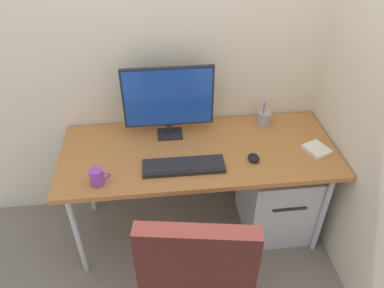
{
  "coord_description": "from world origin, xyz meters",
  "views": [
    {
      "loc": [
        -0.24,
        -1.77,
        2.12
      ],
      "look_at": [
        -0.05,
        -0.07,
        0.82
      ],
      "focal_mm": 34.76,
      "sensor_mm": 36.0,
      "label": 1
    }
  ],
  "objects_px": {
    "mouse": "(254,158)",
    "notebook": "(317,150)",
    "coffee_mug": "(97,177)",
    "office_chair": "(197,277)",
    "pen_holder": "(264,118)",
    "filing_cabinet": "(276,194)",
    "keyboard": "(184,166)",
    "monitor": "(168,99)"
  },
  "relations": [
    {
      "from": "filing_cabinet",
      "to": "coffee_mug",
      "type": "distance_m",
      "value": 1.25
    },
    {
      "from": "pen_holder",
      "to": "office_chair",
      "type": "bearing_deg",
      "value": -119.24
    },
    {
      "from": "filing_cabinet",
      "to": "monitor",
      "type": "relative_size",
      "value": 1.03
    },
    {
      "from": "mouse",
      "to": "notebook",
      "type": "bearing_deg",
      "value": 0.85
    },
    {
      "from": "mouse",
      "to": "pen_holder",
      "type": "bearing_deg",
      "value": 61.84
    },
    {
      "from": "mouse",
      "to": "coffee_mug",
      "type": "xyz_separation_m",
      "value": [
        -0.89,
        -0.1,
        0.03
      ]
    },
    {
      "from": "notebook",
      "to": "filing_cabinet",
      "type": "bearing_deg",
      "value": 130.2
    },
    {
      "from": "mouse",
      "to": "notebook",
      "type": "xyz_separation_m",
      "value": [
        0.4,
        0.04,
        -0.0
      ]
    },
    {
      "from": "filing_cabinet",
      "to": "notebook",
      "type": "distance_m",
      "value": 0.48
    },
    {
      "from": "filing_cabinet",
      "to": "notebook",
      "type": "height_order",
      "value": "notebook"
    },
    {
      "from": "keyboard",
      "to": "coffee_mug",
      "type": "xyz_separation_m",
      "value": [
        -0.48,
        -0.08,
        0.03
      ]
    },
    {
      "from": "monitor",
      "to": "mouse",
      "type": "bearing_deg",
      "value": -34.04
    },
    {
      "from": "filing_cabinet",
      "to": "pen_holder",
      "type": "height_order",
      "value": "pen_holder"
    },
    {
      "from": "monitor",
      "to": "coffee_mug",
      "type": "bearing_deg",
      "value": -134.63
    },
    {
      "from": "pen_holder",
      "to": "coffee_mug",
      "type": "relative_size",
      "value": 1.54
    },
    {
      "from": "keyboard",
      "to": "pen_holder",
      "type": "height_order",
      "value": "pen_holder"
    },
    {
      "from": "office_chair",
      "to": "pen_holder",
      "type": "xyz_separation_m",
      "value": [
        0.57,
        1.01,
        0.18
      ]
    },
    {
      "from": "office_chair",
      "to": "coffee_mug",
      "type": "relative_size",
      "value": 10.2
    },
    {
      "from": "keyboard",
      "to": "notebook",
      "type": "bearing_deg",
      "value": 4.58
    },
    {
      "from": "mouse",
      "to": "notebook",
      "type": "distance_m",
      "value": 0.4
    },
    {
      "from": "monitor",
      "to": "pen_holder",
      "type": "relative_size",
      "value": 3.29
    },
    {
      "from": "filing_cabinet",
      "to": "notebook",
      "type": "relative_size",
      "value": 4.02
    },
    {
      "from": "mouse",
      "to": "keyboard",
      "type": "bearing_deg",
      "value": 178.3
    },
    {
      "from": "monitor",
      "to": "office_chair",
      "type": "bearing_deg",
      "value": -86.28
    },
    {
      "from": "coffee_mug",
      "to": "office_chair",
      "type": "bearing_deg",
      "value": -48.54
    },
    {
      "from": "monitor",
      "to": "coffee_mug",
      "type": "relative_size",
      "value": 5.07
    },
    {
      "from": "office_chair",
      "to": "pen_holder",
      "type": "bearing_deg",
      "value": 60.76
    },
    {
      "from": "monitor",
      "to": "notebook",
      "type": "distance_m",
      "value": 0.95
    },
    {
      "from": "keyboard",
      "to": "filing_cabinet",
      "type": "bearing_deg",
      "value": 13.09
    },
    {
      "from": "mouse",
      "to": "notebook",
      "type": "height_order",
      "value": "mouse"
    },
    {
      "from": "keyboard",
      "to": "notebook",
      "type": "relative_size",
      "value": 3.33
    },
    {
      "from": "office_chair",
      "to": "notebook",
      "type": "distance_m",
      "value": 1.07
    },
    {
      "from": "office_chair",
      "to": "keyboard",
      "type": "height_order",
      "value": "office_chair"
    },
    {
      "from": "notebook",
      "to": "coffee_mug",
      "type": "bearing_deg",
      "value": 163.81
    },
    {
      "from": "filing_cabinet",
      "to": "monitor",
      "type": "xyz_separation_m",
      "value": [
        -0.71,
        0.19,
        0.69
      ]
    },
    {
      "from": "monitor",
      "to": "mouse",
      "type": "xyz_separation_m",
      "value": [
        0.47,
        -0.32,
        -0.24
      ]
    },
    {
      "from": "office_chair",
      "to": "filing_cabinet",
      "type": "bearing_deg",
      "value": 50.17
    },
    {
      "from": "notebook",
      "to": "mouse",
      "type": "bearing_deg",
      "value": 163.31
    },
    {
      "from": "office_chair",
      "to": "filing_cabinet",
      "type": "height_order",
      "value": "office_chair"
    },
    {
      "from": "pen_holder",
      "to": "coffee_mug",
      "type": "bearing_deg",
      "value": -155.82
    },
    {
      "from": "filing_cabinet",
      "to": "coffee_mug",
      "type": "bearing_deg",
      "value": -168.46
    },
    {
      "from": "keyboard",
      "to": "coffee_mug",
      "type": "bearing_deg",
      "value": -170.6
    }
  ]
}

